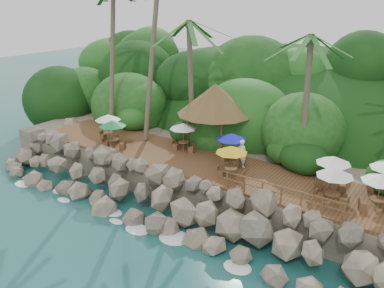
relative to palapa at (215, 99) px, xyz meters
The scene contains 11 objects.
ground 10.96m from the palapa, 88.47° to the right, with size 140.00×140.00×0.00m, color #19514F.
land_base 8.21m from the palapa, 87.87° to the left, with size 32.00×25.20×2.10m, color gray.
jungle_hill 15.33m from the palapa, 89.00° to the left, with size 44.80×28.00×15.40m, color #143811.
seawall 8.66m from the palapa, 88.05° to the right, with size 29.00×4.00×2.30m, color gray, non-canonical shape.
terrace 4.89m from the palapa, 85.70° to the right, with size 26.00×5.00×0.20m, color brown.
jungle_foliage 8.13m from the palapa, 87.50° to the left, with size 44.00×16.00×12.00m, color #143811, non-canonical shape.
foam_line 10.69m from the palapa, 88.42° to the right, with size 25.20×0.80×0.06m.
palapa is the anchor object (origin of this frame).
dining_clusters 5.56m from the palapa, 39.93° to the right, with size 20.98×5.03×2.11m.
railing 9.94m from the palapa, 36.49° to the right, with size 7.20×0.10×1.00m.
waiter 5.13m from the palapa, 35.20° to the right, with size 0.68×0.45×1.87m, color white.
Camera 1 is at (14.38, -14.88, 12.81)m, focal length 37.75 mm.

